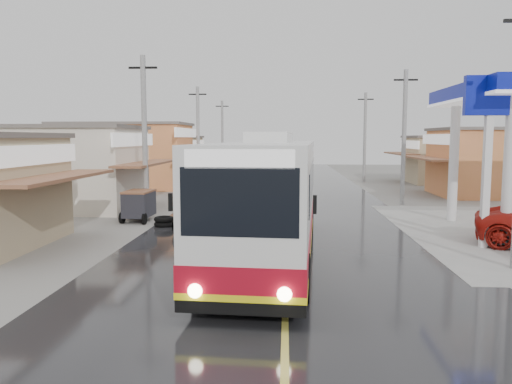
{
  "coord_description": "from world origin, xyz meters",
  "views": [
    {
      "loc": [
        0.01,
        -15.37,
        4.02
      ],
      "look_at": [
        -1.24,
        5.04,
        1.78
      ],
      "focal_mm": 35.0,
      "sensor_mm": 36.0,
      "label": 1
    }
  ],
  "objects_px": {
    "coach_bus": "(270,198)",
    "cyclist": "(184,214)",
    "tricycle_near": "(139,204)",
    "second_bus": "(225,169)",
    "tyre_stack": "(164,222)"
  },
  "relations": [
    {
      "from": "cyclist",
      "to": "tricycle_near",
      "type": "relative_size",
      "value": 1.13
    },
    {
      "from": "coach_bus",
      "to": "second_bus",
      "type": "distance_m",
      "value": 22.33
    },
    {
      "from": "second_bus",
      "to": "cyclist",
      "type": "relative_size",
      "value": 4.06
    },
    {
      "from": "coach_bus",
      "to": "cyclist",
      "type": "distance_m",
      "value": 5.98
    },
    {
      "from": "tricycle_near",
      "to": "cyclist",
      "type": "bearing_deg",
      "value": -37.77
    },
    {
      "from": "cyclist",
      "to": "tyre_stack",
      "type": "relative_size",
      "value": 2.53
    },
    {
      "from": "coach_bus",
      "to": "cyclist",
      "type": "height_order",
      "value": "coach_bus"
    },
    {
      "from": "coach_bus",
      "to": "tyre_stack",
      "type": "relative_size",
      "value": 15.04
    },
    {
      "from": "cyclist",
      "to": "second_bus",
      "type": "bearing_deg",
      "value": 106.33
    },
    {
      "from": "coach_bus",
      "to": "tricycle_near",
      "type": "bearing_deg",
      "value": 137.91
    },
    {
      "from": "coach_bus",
      "to": "tricycle_near",
      "type": "xyz_separation_m",
      "value": [
        -6.53,
        6.69,
        -1.15
      ]
    },
    {
      "from": "second_bus",
      "to": "tricycle_near",
      "type": "distance_m",
      "value": 15.43
    },
    {
      "from": "cyclist",
      "to": "tricycle_near",
      "type": "distance_m",
      "value": 3.53
    },
    {
      "from": "coach_bus",
      "to": "tyre_stack",
      "type": "height_order",
      "value": "coach_bus"
    },
    {
      "from": "tricycle_near",
      "to": "second_bus",
      "type": "bearing_deg",
      "value": 84.2
    }
  ]
}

